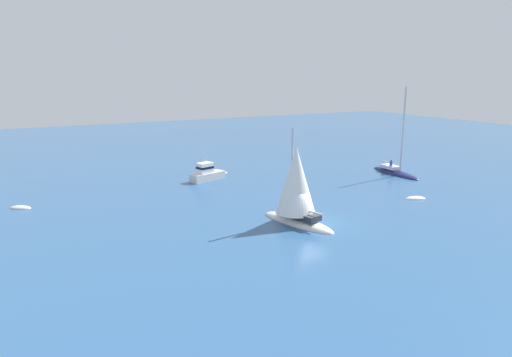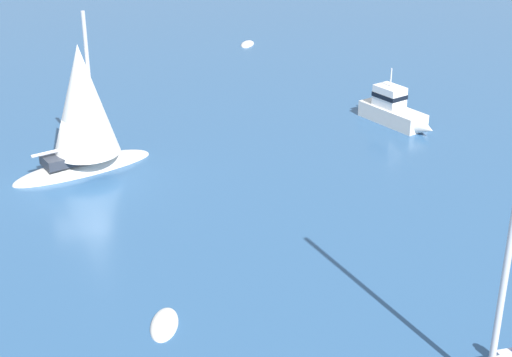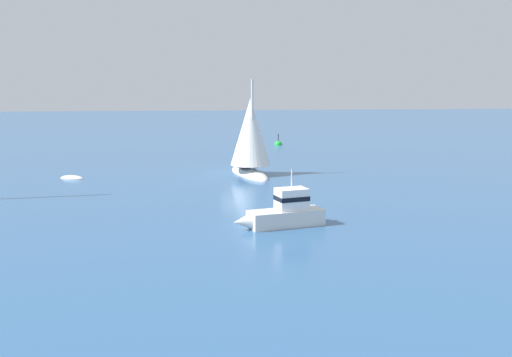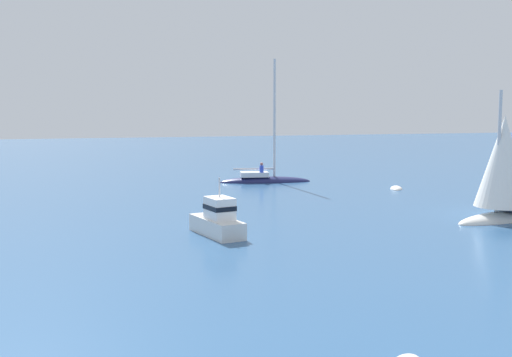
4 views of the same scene
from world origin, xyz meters
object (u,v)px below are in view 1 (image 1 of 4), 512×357
(dinghy, at_px, (21,208))
(sloop, at_px, (395,172))
(ketch, at_px, (296,190))
(motor_cruiser, at_px, (208,173))
(dinghy_1, at_px, (415,199))

(dinghy, distance_m, sloop, 38.50)
(ketch, distance_m, dinghy, 23.59)
(ketch, bearing_deg, motor_cruiser, -13.58)
(ketch, relative_size, motor_cruiser, 1.58)
(motor_cruiser, relative_size, dinghy_1, 2.40)
(dinghy, xyz_separation_m, dinghy_1, (-14.01, -31.88, 0.00))
(ketch, distance_m, motor_cruiser, 16.48)
(motor_cruiser, bearing_deg, sloop, -36.03)
(ketch, bearing_deg, dinghy, 37.14)
(dinghy, height_order, dinghy_1, dinghy_1)
(ketch, height_order, motor_cruiser, ketch)
(motor_cruiser, height_order, dinghy_1, motor_cruiser)
(dinghy, bearing_deg, dinghy_1, -169.89)
(motor_cruiser, bearing_deg, dinghy_1, -65.19)
(sloop, bearing_deg, dinghy, -92.68)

